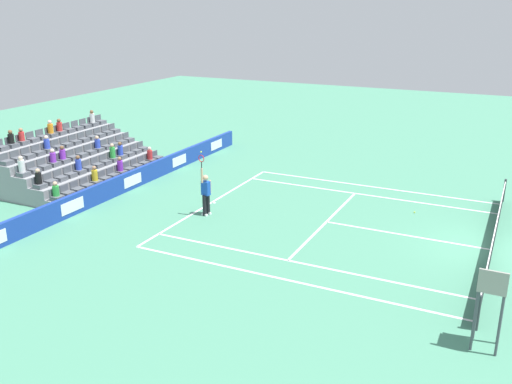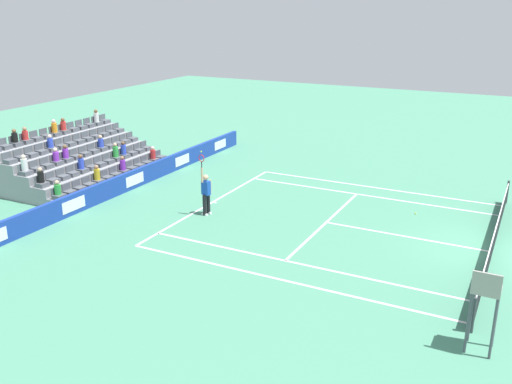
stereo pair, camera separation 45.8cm
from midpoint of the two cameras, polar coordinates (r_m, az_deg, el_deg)
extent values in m
plane|color=#47896B|center=(22.29, 22.37, -5.47)|extent=(80.00, 80.00, 0.00)
cube|color=white|center=(25.56, -5.04, -1.06)|extent=(10.97, 0.10, 0.01)
cube|color=white|center=(23.37, 6.62, -3.03)|extent=(8.23, 0.10, 0.01)
cube|color=white|center=(22.61, 14.30, -4.26)|extent=(0.10, 6.40, 0.01)
cube|color=white|center=(19.68, 3.81, -7.20)|extent=(0.10, 11.89, 0.01)
cube|color=white|center=(26.95, 10.49, -0.27)|extent=(0.10, 11.89, 0.01)
cube|color=white|center=(18.55, 2.18, -8.86)|extent=(0.10, 11.89, 0.01)
cube|color=white|center=(28.21, 11.25, 0.54)|extent=(0.10, 11.89, 0.01)
cube|color=white|center=(25.51, -4.84, -1.09)|extent=(0.10, 0.20, 0.01)
cube|color=#193899|center=(27.92, -13.05, 1.19)|extent=(20.37, 0.20, 0.90)
cube|color=white|center=(34.32, -4.42, 4.82)|extent=(1.30, 0.01, 0.50)
cube|color=white|center=(30.99, -8.22, 3.19)|extent=(1.30, 0.01, 0.50)
cube|color=white|center=(27.86, -12.88, 1.16)|extent=(1.30, 0.01, 0.50)
cube|color=white|center=(25.00, -18.65, -1.37)|extent=(1.30, 0.01, 0.50)
cylinder|color=#33383D|center=(16.70, 20.92, -11.42)|extent=(0.10, 0.10, 1.07)
cylinder|color=#33383D|center=(27.71, 23.49, 0.15)|extent=(0.10, 0.10, 1.07)
cube|color=black|center=(22.12, 22.51, -4.38)|extent=(11.77, 0.02, 0.92)
cube|color=white|center=(21.95, 22.67, -3.22)|extent=(11.77, 0.04, 0.04)
cylinder|color=black|center=(24.03, -5.44, -1.23)|extent=(0.16, 0.16, 0.90)
cylinder|color=black|center=(23.86, -5.82, -1.39)|extent=(0.16, 0.16, 0.90)
cube|color=white|center=(24.17, -5.41, -2.15)|extent=(0.16, 0.28, 0.08)
cube|color=white|center=(24.00, -5.78, -2.31)|extent=(0.16, 0.28, 0.08)
cube|color=#1947B2|center=(23.70, -5.68, 0.40)|extent=(0.28, 0.39, 0.60)
sphere|color=#D3A884|center=(23.57, -5.72, 1.46)|extent=(0.24, 0.24, 0.24)
cylinder|color=#D3A884|center=(23.37, -6.09, 1.68)|extent=(0.09, 0.09, 0.62)
cylinder|color=#D3A884|center=(23.82, -5.24, 0.55)|extent=(0.09, 0.09, 0.56)
cylinder|color=black|center=(23.24, -6.12, 2.74)|extent=(0.04, 0.04, 0.28)
torus|color=red|center=(23.17, -6.15, 3.41)|extent=(0.08, 0.31, 0.31)
sphere|color=#D1E533|center=(23.10, -6.17, 4.08)|extent=(0.07, 0.07, 0.07)
cylinder|color=#474C54|center=(16.15, 20.75, -11.16)|extent=(0.07, 0.07, 1.71)
cylinder|color=#474C54|center=(16.14, 22.90, -11.47)|extent=(0.07, 0.07, 1.71)
cylinder|color=#474C54|center=(15.63, 20.51, -12.18)|extent=(0.07, 0.07, 1.71)
cylinder|color=#474C54|center=(15.61, 22.74, -12.51)|extent=(0.07, 0.07, 1.71)
cube|color=gray|center=(15.47, 22.12, -8.94)|extent=(0.70, 0.70, 0.08)
cube|color=gray|center=(15.04, 22.16, -8.40)|extent=(0.06, 0.70, 0.55)
cube|color=#474C54|center=(15.40, 21.01, -8.17)|extent=(0.56, 0.05, 0.04)
cube|color=#474C54|center=(15.38, 23.39, -8.52)|extent=(0.56, 0.05, 0.04)
cube|color=gray|center=(28.66, -14.70, 1.00)|extent=(8.06, 0.95, 0.42)
cube|color=#545960|center=(31.36, -10.38, 3.39)|extent=(0.48, 0.44, 0.20)
cube|color=#545960|center=(31.41, -10.70, 3.86)|extent=(0.48, 0.04, 0.30)
cube|color=#545960|center=(30.88, -11.06, 3.11)|extent=(0.48, 0.44, 0.20)
cube|color=#545960|center=(30.94, -11.38, 3.60)|extent=(0.48, 0.04, 0.30)
cube|color=#545960|center=(30.41, -11.75, 2.83)|extent=(0.48, 0.44, 0.20)
cube|color=#545960|center=(30.47, -12.08, 3.32)|extent=(0.48, 0.04, 0.30)
cube|color=#545960|center=(29.94, -12.47, 2.53)|extent=(0.48, 0.44, 0.20)
cube|color=#545960|center=(30.00, -12.80, 3.03)|extent=(0.48, 0.04, 0.30)
cube|color=#545960|center=(29.48, -13.20, 2.23)|extent=(0.48, 0.44, 0.20)
cube|color=#545960|center=(29.54, -13.54, 2.74)|extent=(0.48, 0.04, 0.30)
cube|color=#545960|center=(29.02, -13.96, 1.92)|extent=(0.48, 0.44, 0.20)
cube|color=#545960|center=(29.08, -14.31, 2.43)|extent=(0.48, 0.04, 0.30)
cube|color=#545960|center=(28.57, -14.75, 1.59)|extent=(0.48, 0.44, 0.20)
cube|color=#545960|center=(28.63, -15.10, 2.12)|extent=(0.48, 0.04, 0.30)
cube|color=#545960|center=(28.13, -15.56, 1.26)|extent=(0.48, 0.44, 0.20)
cube|color=#545960|center=(28.19, -15.91, 1.79)|extent=(0.48, 0.04, 0.30)
cube|color=#545960|center=(27.69, -16.39, 0.91)|extent=(0.48, 0.44, 0.20)
cube|color=#545960|center=(27.75, -16.75, 1.46)|extent=(0.48, 0.04, 0.30)
cube|color=#545960|center=(27.26, -17.26, 0.56)|extent=(0.48, 0.44, 0.20)
cube|color=#545960|center=(27.33, -17.61, 1.11)|extent=(0.48, 0.04, 0.30)
cube|color=#545960|center=(26.84, -18.14, 0.19)|extent=(0.48, 0.44, 0.20)
cube|color=#545960|center=(26.90, -18.51, 0.75)|extent=(0.48, 0.04, 0.30)
cube|color=#545960|center=(26.43, -19.06, -0.19)|extent=(0.48, 0.44, 0.20)
cube|color=#545960|center=(26.49, -19.43, 0.38)|extent=(0.48, 0.04, 0.30)
cube|color=#545960|center=(26.02, -20.01, -0.58)|extent=(0.48, 0.44, 0.20)
cube|color=#545960|center=(26.09, -20.37, 0.00)|extent=(0.48, 0.04, 0.30)
cube|color=gray|center=(29.21, -16.16, 1.63)|extent=(8.06, 0.95, 0.84)
cube|color=#545960|center=(31.82, -11.81, 4.29)|extent=(0.48, 0.44, 0.20)
cube|color=#545960|center=(31.88, -12.13, 4.76)|extent=(0.48, 0.04, 0.30)
cube|color=#545960|center=(31.35, -12.50, 4.04)|extent=(0.48, 0.44, 0.20)
cube|color=#545960|center=(31.41, -12.82, 4.51)|extent=(0.48, 0.04, 0.30)
cube|color=#545960|center=(30.88, -13.20, 3.77)|extent=(0.48, 0.44, 0.20)
cube|color=#545960|center=(30.94, -13.53, 4.25)|extent=(0.48, 0.04, 0.30)
cube|color=#545960|center=(30.42, -13.93, 3.49)|extent=(0.48, 0.44, 0.20)
cube|color=#545960|center=(30.48, -14.26, 3.98)|extent=(0.48, 0.04, 0.30)
cube|color=#545960|center=(29.97, -14.68, 3.21)|extent=(0.48, 0.44, 0.20)
cube|color=#545960|center=(30.03, -15.01, 3.71)|extent=(0.48, 0.04, 0.30)
cube|color=#545960|center=(29.52, -15.45, 2.91)|extent=(0.48, 0.44, 0.20)
cube|color=#545960|center=(29.58, -15.79, 3.42)|extent=(0.48, 0.04, 0.30)
cube|color=#545960|center=(29.07, -16.25, 2.61)|extent=(0.48, 0.44, 0.20)
cube|color=#545960|center=(29.14, -16.58, 3.13)|extent=(0.48, 0.04, 0.30)
cube|color=#545960|center=(28.64, -17.07, 2.30)|extent=(0.48, 0.44, 0.20)
cube|color=#545960|center=(28.71, -17.41, 2.82)|extent=(0.48, 0.04, 0.30)
cube|color=#545960|center=(28.21, -17.91, 1.97)|extent=(0.48, 0.44, 0.20)
cube|color=#545960|center=(28.28, -18.25, 2.50)|extent=(0.48, 0.04, 0.30)
cube|color=#545960|center=(27.79, -18.78, 1.64)|extent=(0.48, 0.44, 0.20)
cube|color=#545960|center=(27.86, -19.12, 2.18)|extent=(0.48, 0.04, 0.30)
cube|color=#545960|center=(27.37, -19.67, 1.29)|extent=(0.48, 0.44, 0.20)
cube|color=#545960|center=(27.45, -20.02, 1.84)|extent=(0.48, 0.04, 0.30)
cube|color=#545960|center=(26.97, -20.59, 0.94)|extent=(0.48, 0.44, 0.20)
cube|color=#545960|center=(27.04, -20.95, 1.50)|extent=(0.48, 0.04, 0.30)
cube|color=#545960|center=(26.57, -21.54, 0.57)|extent=(0.48, 0.44, 0.20)
cube|color=#545960|center=(26.64, -21.90, 1.14)|extent=(0.48, 0.04, 0.30)
cube|color=gray|center=(29.79, -17.56, 2.23)|extent=(8.06, 0.95, 1.26)
cube|color=#545960|center=(32.30, -13.21, 5.17)|extent=(0.48, 0.44, 0.20)
cube|color=#545960|center=(32.37, -13.52, 5.63)|extent=(0.48, 0.04, 0.30)
cube|color=#545960|center=(31.84, -13.90, 4.93)|extent=(0.48, 0.44, 0.20)
cube|color=#545960|center=(31.91, -14.22, 5.40)|extent=(0.48, 0.04, 0.30)
cube|color=#545960|center=(31.38, -14.62, 4.68)|extent=(0.48, 0.44, 0.20)
cube|color=#545960|center=(31.45, -14.93, 5.15)|extent=(0.48, 0.04, 0.30)
cube|color=#545960|center=(30.92, -15.35, 4.42)|extent=(0.48, 0.44, 0.20)
cube|color=#545960|center=(31.00, -15.67, 4.90)|extent=(0.48, 0.04, 0.30)
cube|color=#545960|center=(30.48, -16.11, 4.15)|extent=(0.48, 0.44, 0.20)
cube|color=#545960|center=(30.55, -16.44, 4.64)|extent=(0.48, 0.04, 0.30)
cube|color=#545960|center=(30.04, -16.89, 3.88)|extent=(0.48, 0.44, 0.20)
cube|color=#545960|center=(30.11, -17.22, 4.37)|extent=(0.48, 0.04, 0.30)
cube|color=#545960|center=(29.60, -17.69, 3.59)|extent=(0.48, 0.44, 0.20)
cube|color=#545960|center=(29.68, -18.02, 4.09)|extent=(0.48, 0.04, 0.30)
cube|color=#545960|center=(29.17, -18.52, 3.30)|extent=(0.48, 0.44, 0.20)
cube|color=#545960|center=(29.25, -18.85, 3.81)|extent=(0.48, 0.04, 0.30)
cube|color=#545960|center=(28.75, -19.37, 2.99)|extent=(0.48, 0.44, 0.20)
cube|color=#545960|center=(28.83, -19.70, 3.51)|extent=(0.48, 0.04, 0.30)
cube|color=#545960|center=(28.34, -20.24, 2.68)|extent=(0.48, 0.44, 0.20)
cube|color=#545960|center=(28.42, -20.58, 3.21)|extent=(0.48, 0.04, 0.30)
cube|color=#545960|center=(27.93, -21.14, 2.36)|extent=(0.48, 0.44, 0.20)
cube|color=#545960|center=(28.02, -21.48, 2.89)|extent=(0.48, 0.04, 0.30)
cube|color=#545960|center=(27.54, -22.07, 2.02)|extent=(0.48, 0.44, 0.20)
cube|color=#545960|center=(27.62, -22.41, 2.57)|extent=(0.48, 0.04, 0.30)
cube|color=#545960|center=(27.15, -23.02, 1.68)|extent=(0.48, 0.44, 0.20)
cube|color=#545960|center=(27.23, -23.36, 2.23)|extent=(0.48, 0.04, 0.30)
cube|color=gray|center=(30.38, -18.91, 2.82)|extent=(8.06, 0.95, 1.68)
cube|color=#545960|center=(32.81, -14.56, 6.02)|extent=(0.48, 0.44, 0.20)
cube|color=#545960|center=(32.89, -14.86, 6.47)|extent=(0.48, 0.04, 0.30)
cube|color=#545960|center=(32.35, -15.27, 5.79)|extent=(0.48, 0.44, 0.20)
cube|color=#545960|center=(32.43, -15.57, 6.25)|extent=(0.48, 0.04, 0.30)
cube|color=#545960|center=(31.90, -15.99, 5.56)|extent=(0.48, 0.44, 0.20)
cube|color=#545960|center=(31.98, -16.30, 6.02)|extent=(0.48, 0.04, 0.30)
cube|color=#545960|center=(31.46, -16.73, 5.31)|extent=(0.48, 0.44, 0.20)
cube|color=#545960|center=(31.54, -17.05, 5.78)|extent=(0.48, 0.04, 0.30)
cube|color=#545960|center=(31.02, -17.50, 5.06)|extent=(0.48, 0.44, 0.20)
cube|color=#545960|center=(31.10, -17.81, 5.54)|extent=(0.48, 0.04, 0.30)
cube|color=#545960|center=(30.58, -18.29, 4.80)|extent=(0.48, 0.44, 0.20)
cube|color=#545960|center=(30.67, -18.60, 5.29)|extent=(0.48, 0.04, 0.30)
cube|color=#545960|center=(30.16, -19.09, 4.53)|extent=(0.48, 0.44, 0.20)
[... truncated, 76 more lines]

